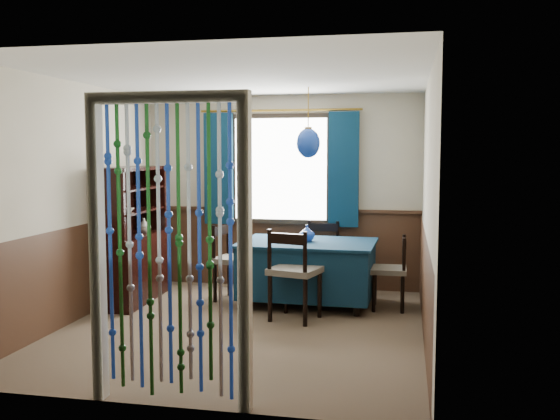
% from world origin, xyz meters
% --- Properties ---
extents(floor, '(4.00, 4.00, 0.00)m').
position_xyz_m(floor, '(0.00, 0.00, 0.00)').
color(floor, brown).
rests_on(floor, ground).
extents(ceiling, '(4.00, 4.00, 0.00)m').
position_xyz_m(ceiling, '(0.00, 0.00, 2.50)').
color(ceiling, silver).
rests_on(ceiling, ground).
extents(wall_back, '(3.60, 0.00, 3.60)m').
position_xyz_m(wall_back, '(0.00, 2.00, 1.25)').
color(wall_back, '#BDB49B').
rests_on(wall_back, ground).
extents(wall_front, '(3.60, 0.00, 3.60)m').
position_xyz_m(wall_front, '(0.00, -2.00, 1.25)').
color(wall_front, '#BDB49B').
rests_on(wall_front, ground).
extents(wall_left, '(0.00, 4.00, 4.00)m').
position_xyz_m(wall_left, '(-1.80, 0.00, 1.25)').
color(wall_left, '#BDB49B').
rests_on(wall_left, ground).
extents(wall_right, '(0.00, 4.00, 4.00)m').
position_xyz_m(wall_right, '(1.80, 0.00, 1.25)').
color(wall_right, '#BDB49B').
rests_on(wall_right, ground).
extents(wainscot_back, '(3.60, 0.00, 3.60)m').
position_xyz_m(wainscot_back, '(0.00, 1.99, 0.50)').
color(wainscot_back, '#402618').
rests_on(wainscot_back, ground).
extents(wainscot_front, '(3.60, 0.00, 3.60)m').
position_xyz_m(wainscot_front, '(0.00, -1.99, 0.50)').
color(wainscot_front, '#402618').
rests_on(wainscot_front, ground).
extents(wainscot_left, '(0.00, 4.00, 4.00)m').
position_xyz_m(wainscot_left, '(-1.79, 0.00, 0.50)').
color(wainscot_left, '#402618').
rests_on(wainscot_left, ground).
extents(wainscot_right, '(0.00, 4.00, 4.00)m').
position_xyz_m(wainscot_right, '(1.79, 0.00, 0.50)').
color(wainscot_right, '#402618').
rests_on(wainscot_right, ground).
extents(window, '(1.32, 0.12, 1.42)m').
position_xyz_m(window, '(0.00, 1.95, 1.55)').
color(window, black).
rests_on(window, wall_back).
extents(doorway, '(1.16, 0.12, 2.18)m').
position_xyz_m(doorway, '(0.00, -1.94, 1.05)').
color(doorway, silver).
rests_on(doorway, ground).
extents(dining_table, '(1.57, 1.11, 0.74)m').
position_xyz_m(dining_table, '(0.49, 1.08, 0.43)').
color(dining_table, '#0B253B').
rests_on(dining_table, floor).
extents(chair_near, '(0.58, 0.57, 0.98)m').
position_xyz_m(chair_near, '(0.46, 0.38, 0.52)').
color(chair_near, black).
rests_on(chair_near, floor).
extents(chair_far, '(0.47, 0.45, 0.90)m').
position_xyz_m(chair_far, '(0.56, 1.72, 0.48)').
color(chair_far, black).
rests_on(chair_far, floor).
extents(chair_left, '(0.51, 0.52, 0.91)m').
position_xyz_m(chair_left, '(-0.42, 1.14, 0.48)').
color(chair_left, black).
rests_on(chair_left, floor).
extents(chair_right, '(0.40, 0.42, 0.83)m').
position_xyz_m(chair_right, '(1.45, 1.06, 0.44)').
color(chair_right, black).
rests_on(chair_right, floor).
extents(sideboard, '(0.46, 1.23, 1.60)m').
position_xyz_m(sideboard, '(-1.57, 0.83, 0.56)').
color(sideboard, black).
rests_on(sideboard, floor).
extents(pendant_lamp, '(0.27, 0.27, 0.80)m').
position_xyz_m(pendant_lamp, '(0.49, 1.08, 1.87)').
color(pendant_lamp, olive).
rests_on(pendant_lamp, ceiling).
extents(vase_table, '(0.21, 0.21, 0.17)m').
position_xyz_m(vase_table, '(0.48, 1.11, 0.83)').
color(vase_table, navy).
rests_on(vase_table, dining_table).
extents(bowl_shelf, '(0.25, 0.25, 0.05)m').
position_xyz_m(bowl_shelf, '(-1.51, 0.57, 1.12)').
color(bowl_shelf, beige).
rests_on(bowl_shelf, sideboard).
extents(vase_sideboard, '(0.22, 0.22, 0.19)m').
position_xyz_m(vase_sideboard, '(-1.51, 1.05, 0.90)').
color(vase_sideboard, beige).
rests_on(vase_sideboard, sideboard).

